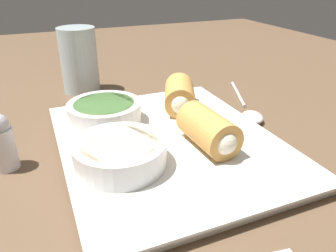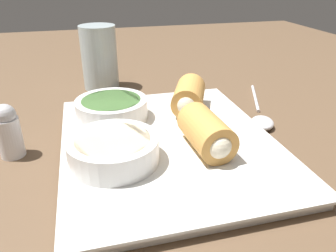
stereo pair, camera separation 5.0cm
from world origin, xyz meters
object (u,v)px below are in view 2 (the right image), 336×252
Objects in this scene: dipping_bowl_far at (112,108)px; serving_plate at (168,144)px; drinking_glass at (99,57)px; dipping_bowl_near at (113,149)px; salt_shaker at (8,131)px; spoon at (261,119)px.

serving_plate is at bearing -142.17° from dipping_bowl_far.
drinking_glass is (25.20, 6.10, 4.81)cm from serving_plate.
salt_shaker is (6.73, 11.35, 0.26)cm from dipping_bowl_near.
dipping_bowl_far is at bearing -70.67° from salt_shaker.
drinking_glass reaches higher than salt_shaker.
serving_plate is at bearing -63.37° from dipping_bowl_near.
salt_shaker is at bearing 109.33° from dipping_bowl_far.
dipping_bowl_near reaches higher than serving_plate.
drinking_glass is at bearing 44.63° from spoon.
dipping_bowl_far is 17.78cm from drinking_glass.
salt_shaker reaches higher than serving_plate.
serving_plate is at bearing -166.38° from drinking_glass.
drinking_glass is (28.63, -0.75, 2.57)cm from dipping_bowl_near.
salt_shaker is (-0.67, 33.06, 2.63)cm from spoon.
drinking_glass reaches higher than serving_plate.
serving_plate is 2.73× the size of drinking_glass.
dipping_bowl_near is 0.87× the size of drinking_glass.
salt_shaker is at bearing 91.17° from spoon.
serving_plate is 15.38cm from spoon.
drinking_glass reaches higher than spoon.
drinking_glass is 1.70× the size of salt_shaker.
salt_shaker is (-21.91, 12.10, -2.30)cm from drinking_glass.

